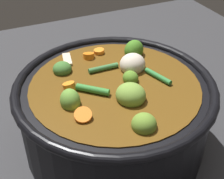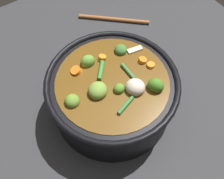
{
  "view_description": "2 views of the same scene",
  "coord_description": "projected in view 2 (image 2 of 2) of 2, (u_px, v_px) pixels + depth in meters",
  "views": [
    {
      "loc": [
        -0.17,
        -0.37,
        0.41
      ],
      "look_at": [
        -0.0,
        0.0,
        0.11
      ],
      "focal_mm": 51.23,
      "sensor_mm": 36.0,
      "label": 1
    },
    {
      "loc": [
        0.29,
        -0.2,
        0.65
      ],
      "look_at": [
        0.01,
        -0.01,
        0.11
      ],
      "focal_mm": 43.83,
      "sensor_mm": 36.0,
      "label": 2
    }
  ],
  "objects": [
    {
      "name": "ground_plane",
      "position": [
        112.0,
        107.0,
        0.74
      ],
      "size": [
        1.1,
        1.1,
        0.0
      ],
      "primitive_type": "plane",
      "color": "#2D2D30"
    },
    {
      "name": "cooking_pot",
      "position": [
        112.0,
        94.0,
        0.69
      ],
      "size": [
        0.32,
        0.32,
        0.15
      ],
      "color": "black",
      "rests_on": "ground_plane"
    },
    {
      "name": "wooden_spoon",
      "position": [
        117.0,
        3.0,
        0.96
      ],
      "size": [
        0.23,
        0.23,
        0.01
      ],
      "color": "#995C2E",
      "rests_on": "ground_plane"
    }
  ]
}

